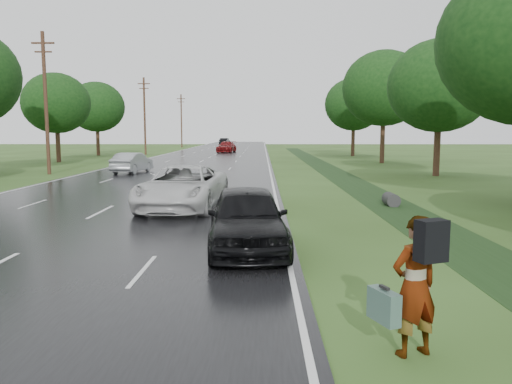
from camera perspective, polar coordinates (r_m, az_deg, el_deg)
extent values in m
cube|color=black|center=(56.03, -5.61, 3.80)|extent=(14.00, 180.00, 0.04)
cube|color=silver|center=(55.70, 1.32, 3.84)|extent=(0.12, 180.00, 0.01)
cube|color=silver|center=(57.16, -12.37, 3.76)|extent=(0.12, 180.00, 0.01)
cube|color=silver|center=(56.03, -5.61, 3.82)|extent=(0.12, 180.00, 0.01)
cube|color=black|center=(31.24, 10.60, 1.19)|extent=(2.20, 120.00, 0.01)
cylinder|color=#2D2D2D|center=(21.50, 15.18, -0.85)|extent=(0.56, 1.00, 0.56)
cylinder|color=#3E2619|center=(38.81, -22.89, 9.26)|extent=(0.26, 0.26, 10.00)
cube|color=#3E2619|center=(39.25, -23.19, 15.38)|extent=(1.60, 0.12, 0.12)
cube|color=#3E2619|center=(39.16, -23.14, 14.52)|extent=(1.20, 0.10, 0.10)
cylinder|color=#3E2619|center=(67.40, -12.61, 8.43)|extent=(0.26, 0.26, 10.00)
cube|color=#3E2619|center=(67.65, -12.70, 11.98)|extent=(1.60, 0.12, 0.12)
cube|color=#3E2619|center=(67.60, -12.69, 11.48)|extent=(1.20, 0.10, 0.10)
cylinder|color=#3E2619|center=(96.85, -8.52, 8.02)|extent=(0.26, 0.26, 10.00)
cube|color=#3E2619|center=(97.03, -8.57, 10.50)|extent=(1.60, 0.12, 0.12)
cube|color=#3E2619|center=(96.99, -8.56, 10.15)|extent=(1.20, 0.10, 0.10)
cylinder|color=#3E2619|center=(36.69, 19.96, 4.48)|extent=(0.44, 0.44, 3.52)
ellipsoid|color=black|center=(36.79, 20.25, 11.32)|extent=(7.00, 7.00, 6.30)
cylinder|color=#3E2619|center=(50.01, 14.25, 5.60)|extent=(0.44, 0.44, 4.16)
ellipsoid|color=black|center=(50.17, 14.42, 11.41)|extent=(8.00, 8.00, 7.20)
cylinder|color=#3E2619|center=(63.65, 11.02, 5.72)|extent=(0.44, 0.44, 3.68)
ellipsoid|color=black|center=(63.73, 11.12, 9.80)|extent=(7.20, 7.20, 6.48)
cylinder|color=#3E2619|center=(53.63, -21.68, 4.98)|extent=(0.44, 0.44, 3.36)
ellipsoid|color=black|center=(53.68, -21.88, 9.41)|extent=(6.60, 6.60, 5.94)
cylinder|color=#3E2619|center=(66.98, -17.62, 5.51)|extent=(0.44, 0.44, 3.52)
ellipsoid|color=black|center=(67.03, -17.76, 9.26)|extent=(7.00, 7.00, 6.30)
imported|color=#A5998C|center=(7.25, 17.69, -10.22)|extent=(0.84, 0.70, 1.96)
cube|color=black|center=(6.86, 19.41, -5.27)|extent=(0.45, 0.36, 0.55)
cube|color=#3F5C52|center=(7.17, 14.40, -12.51)|extent=(0.37, 0.58, 0.44)
cube|color=black|center=(7.08, 14.46, -10.51)|extent=(0.12, 0.19, 0.04)
imported|color=silver|center=(19.83, -8.36, 0.55)|extent=(3.34, 6.34, 1.70)
imported|color=black|center=(12.81, -1.04, -2.99)|extent=(2.29, 4.98, 1.65)
imported|color=#909398|center=(37.79, -13.96, 3.27)|extent=(2.22, 4.70, 1.49)
imported|color=#650B0C|center=(72.64, -3.39, 5.18)|extent=(2.90, 5.69, 1.58)
imported|color=black|center=(110.29, -3.58, 5.77)|extent=(2.27, 4.86, 1.54)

